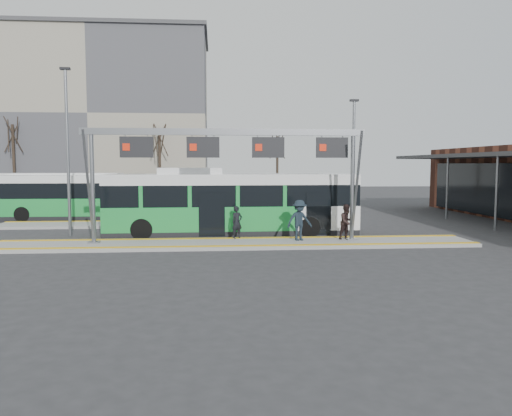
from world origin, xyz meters
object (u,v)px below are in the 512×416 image
Objects in this scene: hero_bus at (231,205)px; passenger_c at (299,220)px; gantry at (228,152)px; passenger_b at (347,222)px; passenger_a at (237,222)px.

hero_bus reaches higher than passenger_c.
gantry is 6.54m from passenger_b.
passenger_c reaches higher than passenger_b.
passenger_a is at bearing 148.58° from passenger_c.
passenger_b is at bearing -40.29° from passenger_a.
hero_bus is (0.22, 2.93, -2.68)m from gantry.
passenger_b reaches higher than passenger_a.
passenger_c is at bearing -44.81° from hero_bus.
passenger_a is at bearing -85.47° from hero_bus.
gantry reaches higher than passenger_c.
passenger_a is 3.03m from passenger_c.
gantry reaches higher than hero_bus.
passenger_b is (5.42, -2.78, -0.64)m from hero_bus.
passenger_a is at bearing 148.75° from passenger_b.
gantry reaches higher than passenger_b.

